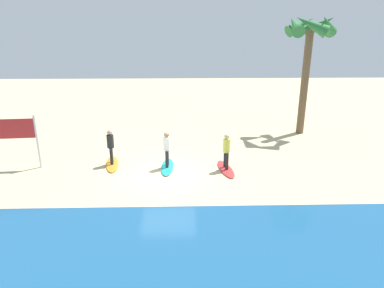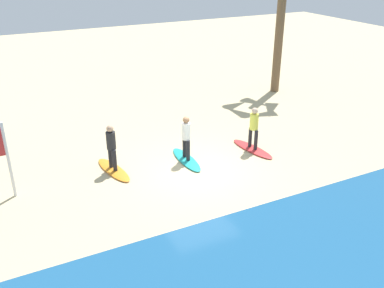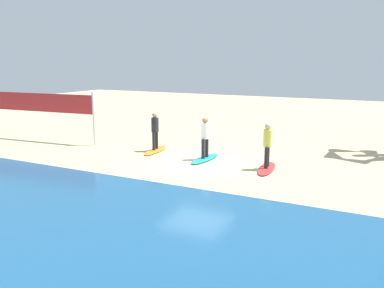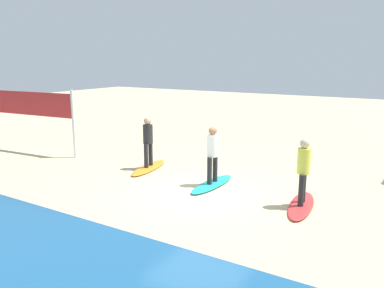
% 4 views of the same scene
% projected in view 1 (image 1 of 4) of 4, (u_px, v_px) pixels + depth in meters
% --- Properties ---
extents(ground_plane, '(60.00, 60.00, 0.00)m').
position_uv_depth(ground_plane, '(168.00, 174.00, 15.21)').
color(ground_plane, '#CCB789').
extents(surfboard_red, '(0.87, 2.16, 0.09)m').
position_uv_depth(surfboard_red, '(226.00, 169.00, 15.67)').
color(surfboard_red, red).
rests_on(surfboard_red, ground).
extents(surfer_red, '(0.32, 0.46, 1.64)m').
position_uv_depth(surfer_red, '(226.00, 149.00, 15.35)').
color(surfer_red, '#232328').
rests_on(surfer_red, surfboard_red).
extents(surfboard_teal, '(0.61, 2.11, 0.09)m').
position_uv_depth(surfboard_teal, '(167.00, 167.00, 15.91)').
color(surfboard_teal, teal).
rests_on(surfboard_teal, ground).
extents(surfer_teal, '(0.32, 0.46, 1.64)m').
position_uv_depth(surfer_teal, '(167.00, 147.00, 15.59)').
color(surfer_teal, '#232328').
rests_on(surfer_teal, surfboard_teal).
extents(surfboard_orange, '(0.92, 2.17, 0.09)m').
position_uv_depth(surfboard_orange, '(112.00, 164.00, 16.24)').
color(surfboard_orange, orange).
rests_on(surfboard_orange, ground).
extents(surfer_orange, '(0.32, 0.46, 1.64)m').
position_uv_depth(surfer_orange, '(111.00, 144.00, 15.92)').
color(surfer_orange, '#232328').
rests_on(surfer_orange, surfboard_orange).
extents(palm_tree, '(2.88, 3.03, 7.02)m').
position_uv_depth(palm_tree, '(309.00, 38.00, 19.38)').
color(palm_tree, brown).
rests_on(palm_tree, ground).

